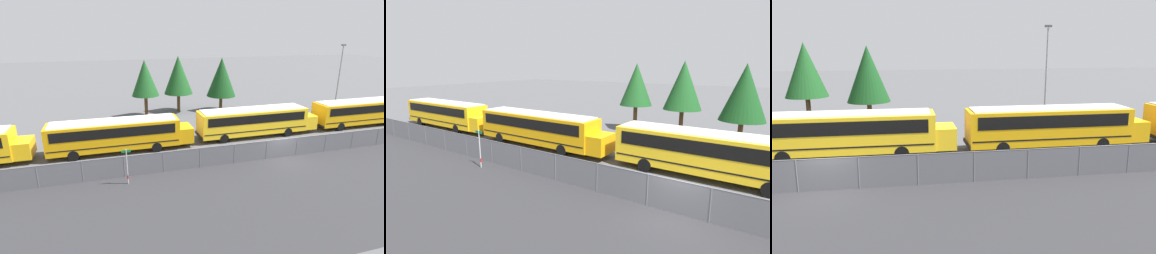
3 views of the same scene
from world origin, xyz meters
TOP-DOWN VIEW (x-y plane):
  - ground_plane at (0.00, 0.00)m, footprint 200.00×200.00m
  - fence at (0.00, -0.00)m, footprint 83.61×0.07m
  - school_bus_0 at (-28.50, 5.61)m, footprint 13.50×2.63m
  - school_bus_1 at (-14.05, 5.58)m, footprint 13.50×2.63m
  - school_bus_2 at (0.36, 5.97)m, footprint 13.50×2.63m
  - street_sign at (-13.76, -1.15)m, footprint 0.70×0.09m
  - tree_0 at (-9.86, 17.01)m, footprint 3.56×3.56m
  - tree_1 at (-5.11, 18.36)m, footprint 3.97×3.97m
  - tree_2 at (0.76, 17.06)m, footprint 4.06×4.06m

SIDE VIEW (x-z plane):
  - ground_plane at x=0.00m, z-range 0.00..0.00m
  - fence at x=0.00m, z-range 0.02..1.79m
  - street_sign at x=-13.76m, z-range 0.09..2.87m
  - school_bus_0 at x=-28.50m, z-range 0.29..3.36m
  - school_bus_1 at x=-14.05m, z-range 0.29..3.36m
  - school_bus_2 at x=0.36m, z-range 0.29..3.36m
  - tree_2 at x=0.76m, z-range 1.07..8.54m
  - tree_0 at x=-9.86m, z-range 1.39..8.86m
  - tree_1 at x=-5.11m, z-range 1.27..9.03m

